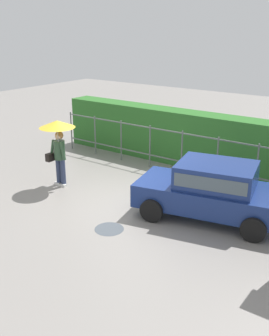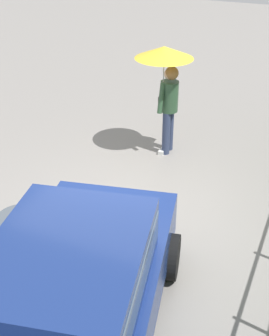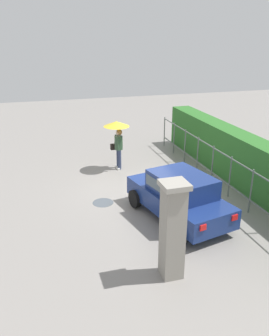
# 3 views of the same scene
# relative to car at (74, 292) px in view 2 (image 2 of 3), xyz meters

# --- Properties ---
(ground_plane) EXTENTS (40.00, 40.00, 0.00)m
(ground_plane) POSITION_rel_car_xyz_m (-2.23, -0.50, -0.80)
(ground_plane) COLOR gray
(car) EXTENTS (3.97, 2.48, 1.48)m
(car) POSITION_rel_car_xyz_m (0.00, 0.00, 0.00)
(car) COLOR navy
(car) RESTS_ON ground
(pedestrian) EXTENTS (1.06, 1.06, 2.09)m
(pedestrian) POSITION_rel_car_xyz_m (-4.69, -0.79, 0.79)
(pedestrian) COLOR #2D3856
(pedestrian) RESTS_ON ground
(puddle_near) EXTENTS (0.72, 0.72, 0.00)m
(puddle_near) POSITION_rel_car_xyz_m (-1.71, -2.06, -0.80)
(puddle_near) COLOR #4C545B
(puddle_near) RESTS_ON ground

